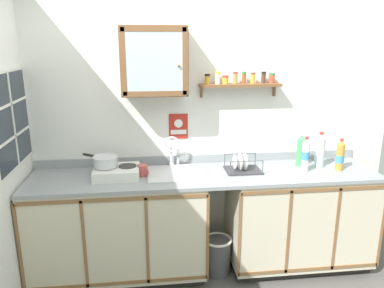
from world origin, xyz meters
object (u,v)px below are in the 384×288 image
(warning_sign, at_px, (178,127))
(trash_bin, at_px, (218,255))
(dish_rack, at_px, (242,167))
(hot_plate_stove, at_px, (117,172))
(wall_cabinet, at_px, (154,61))
(saucepan, at_px, (105,161))
(sink, at_px, (177,176))
(mug, at_px, (143,170))
(bottle_juice_amber_0, at_px, (340,156))
(bottle_opaque_white_3, at_px, (305,155))
(bottle_soda_green_1, at_px, (301,151))
(bottle_water_clear_2, at_px, (320,150))

(warning_sign, distance_m, trash_bin, 1.22)
(dish_rack, distance_m, warning_sign, 0.68)
(hot_plate_stove, height_order, dish_rack, dish_rack)
(dish_rack, bearing_deg, wall_cabinet, 168.82)
(saucepan, relative_size, wall_cabinet, 0.54)
(sink, height_order, mug, sink)
(saucepan, height_order, bottle_juice_amber_0, bottle_juice_amber_0)
(bottle_juice_amber_0, distance_m, bottle_opaque_white_3, 0.32)
(bottle_soda_green_1, relative_size, wall_cabinet, 0.54)
(warning_sign, bearing_deg, saucepan, -156.81)
(sink, relative_size, bottle_opaque_white_3, 1.65)
(bottle_water_clear_2, distance_m, mug, 1.61)
(hot_plate_stove, distance_m, bottle_soda_green_1, 1.66)
(saucepan, relative_size, trash_bin, 0.89)
(sink, height_order, saucepan, sink)
(bottle_opaque_white_3, height_order, wall_cabinet, wall_cabinet)
(mug, relative_size, warning_sign, 0.51)
(hot_plate_stove, relative_size, bottle_juice_amber_0, 1.31)
(warning_sign, bearing_deg, trash_bin, -50.15)
(saucepan, xyz_separation_m, mug, (0.31, -0.02, -0.09))
(hot_plate_stove, relative_size, trash_bin, 1.09)
(saucepan, bearing_deg, bottle_soda_green_1, 2.67)
(mug, bearing_deg, bottle_soda_green_1, 4.02)
(bottle_juice_amber_0, bearing_deg, mug, 178.16)
(sink, height_order, wall_cabinet, wall_cabinet)
(hot_plate_stove, bearing_deg, trash_bin, -5.00)
(sink, relative_size, bottle_soda_green_1, 1.69)
(saucepan, relative_size, dish_rack, 1.00)
(bottle_soda_green_1, relative_size, mug, 2.59)
(saucepan, distance_m, dish_rack, 1.19)
(bottle_juice_amber_0, xyz_separation_m, bottle_opaque_white_3, (-0.32, 0.00, 0.02))
(trash_bin, bearing_deg, hot_plate_stove, 175.00)
(dish_rack, xyz_separation_m, mug, (-0.87, -0.02, 0.01))
(bottle_opaque_white_3, height_order, warning_sign, warning_sign)
(bottle_opaque_white_3, distance_m, mug, 1.42)
(bottle_juice_amber_0, xyz_separation_m, bottle_water_clear_2, (-0.14, 0.11, 0.03))
(bottle_juice_amber_0, height_order, trash_bin, bottle_juice_amber_0)
(bottle_soda_green_1, distance_m, warning_sign, 1.14)
(sink, bearing_deg, bottle_water_clear_2, 1.17)
(bottle_water_clear_2, bearing_deg, warning_sign, 169.28)
(hot_plate_stove, height_order, warning_sign, warning_sign)
(bottle_opaque_white_3, distance_m, wall_cabinet, 1.54)
(hot_plate_stove, bearing_deg, sink, 3.79)
(bottle_juice_amber_0, xyz_separation_m, dish_rack, (-0.87, 0.08, -0.09))
(hot_plate_stove, bearing_deg, mug, 1.36)
(sink, relative_size, bottle_juice_amber_0, 1.79)
(bottle_juice_amber_0, relative_size, warning_sign, 1.25)
(saucepan, xyz_separation_m, trash_bin, (0.96, -0.10, -0.90))
(mug, bearing_deg, bottle_water_clear_2, 1.98)
(sink, bearing_deg, wall_cabinet, 140.66)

